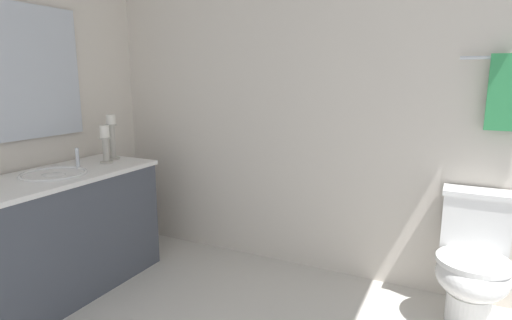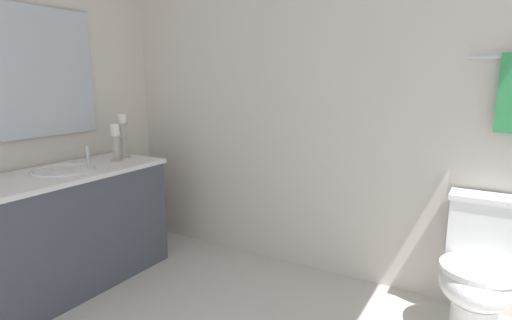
{
  "view_description": "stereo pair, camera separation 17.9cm",
  "coord_description": "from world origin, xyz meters",
  "px_view_note": "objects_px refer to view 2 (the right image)",
  "views": [
    {
      "loc": [
        0.99,
        -1.57,
        1.4
      ],
      "look_at": [
        -0.04,
        0.51,
        0.93
      ],
      "focal_mm": 28.91,
      "sensor_mm": 36.0,
      "label": 1
    },
    {
      "loc": [
        1.15,
        -1.49,
        1.4
      ],
      "look_at": [
        -0.04,
        0.51,
        0.93
      ],
      "focal_mm": 28.91,
      "sensor_mm": 36.0,
      "label": 2
    }
  ],
  "objects_px": {
    "toilet": "(479,270)",
    "candle_holder_short": "(116,141)",
    "mirror": "(28,72)",
    "candle_holder_tall": "(123,134)",
    "sink_basin": "(64,177)",
    "vanity_cabinet": "(69,228)"
  },
  "relations": [
    {
      "from": "sink_basin",
      "to": "toilet",
      "type": "distance_m",
      "value": 2.56
    },
    {
      "from": "candle_holder_short",
      "to": "toilet",
      "type": "xyz_separation_m",
      "value": [
        2.37,
        0.39,
        -0.57
      ]
    },
    {
      "from": "vanity_cabinet",
      "to": "sink_basin",
      "type": "bearing_deg",
      "value": 90.0
    },
    {
      "from": "sink_basin",
      "to": "toilet",
      "type": "xyz_separation_m",
      "value": [
        2.4,
        0.8,
        -0.39
      ]
    },
    {
      "from": "candle_holder_tall",
      "to": "toilet",
      "type": "relative_size",
      "value": 0.44
    },
    {
      "from": "vanity_cabinet",
      "to": "toilet",
      "type": "bearing_deg",
      "value": 18.41
    },
    {
      "from": "vanity_cabinet",
      "to": "sink_basin",
      "type": "xyz_separation_m",
      "value": [
        -0.0,
        0.0,
        0.36
      ]
    },
    {
      "from": "mirror",
      "to": "toilet",
      "type": "height_order",
      "value": "mirror"
    },
    {
      "from": "toilet",
      "to": "candle_holder_short",
      "type": "bearing_deg",
      "value": -170.69
    },
    {
      "from": "mirror",
      "to": "candle_holder_short",
      "type": "height_order",
      "value": "mirror"
    },
    {
      "from": "toilet",
      "to": "sink_basin",
      "type": "bearing_deg",
      "value": -161.61
    },
    {
      "from": "candle_holder_tall",
      "to": "candle_holder_short",
      "type": "bearing_deg",
      "value": -63.93
    },
    {
      "from": "toilet",
      "to": "vanity_cabinet",
      "type": "bearing_deg",
      "value": -161.59
    },
    {
      "from": "vanity_cabinet",
      "to": "candle_holder_short",
      "type": "xyz_separation_m",
      "value": [
        0.03,
        0.41,
        0.54
      ]
    },
    {
      "from": "sink_basin",
      "to": "candle_holder_tall",
      "type": "relative_size",
      "value": 1.22
    },
    {
      "from": "candle_holder_tall",
      "to": "candle_holder_short",
      "type": "distance_m",
      "value": 0.14
    },
    {
      "from": "mirror",
      "to": "candle_holder_tall",
      "type": "height_order",
      "value": "mirror"
    },
    {
      "from": "vanity_cabinet",
      "to": "mirror",
      "type": "relative_size",
      "value": 1.35
    },
    {
      "from": "mirror",
      "to": "candle_holder_tall",
      "type": "bearing_deg",
      "value": 65.18
    },
    {
      "from": "sink_basin",
      "to": "candle_holder_short",
      "type": "distance_m",
      "value": 0.45
    },
    {
      "from": "candle_holder_tall",
      "to": "toilet",
      "type": "height_order",
      "value": "candle_holder_tall"
    },
    {
      "from": "vanity_cabinet",
      "to": "toilet",
      "type": "height_order",
      "value": "vanity_cabinet"
    }
  ]
}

